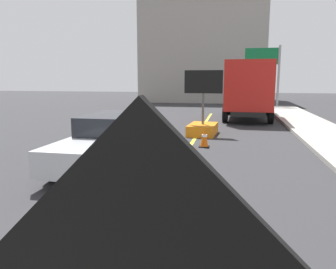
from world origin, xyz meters
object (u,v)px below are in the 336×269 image
at_px(highway_guide_sign, 269,65).
at_px(traffic_cone_far_lane, 196,160).
at_px(arrow_board_trailer, 203,123).
at_px(box_truck, 248,88).
at_px(traffic_cone_mid_lane, 188,204).
at_px(pickup_car, 115,140).
at_px(traffic_cone_curbside, 204,137).

xyz_separation_m(highway_guide_sign, traffic_cone_far_lane, (-3.60, -20.15, -3.09)).
bearing_deg(arrow_board_trailer, box_truck, 70.95).
bearing_deg(arrow_board_trailer, highway_guide_sign, 74.47).
bearing_deg(traffic_cone_mid_lane, box_truck, 84.15).
distance_m(pickup_car, traffic_cone_curbside, 3.61).
distance_m(traffic_cone_mid_lane, traffic_cone_curbside, 6.13).
xyz_separation_m(traffic_cone_far_lane, traffic_cone_curbside, (-0.07, 3.27, 0.02)).
distance_m(highway_guide_sign, traffic_cone_far_lane, 20.70).
height_order(arrow_board_trailer, traffic_cone_mid_lane, arrow_board_trailer).
height_order(pickup_car, highway_guide_sign, highway_guide_sign).
relative_size(box_truck, highway_guide_sign, 1.32).
bearing_deg(highway_guide_sign, traffic_cone_curbside, -102.27).
relative_size(arrow_board_trailer, box_truck, 0.41).
distance_m(traffic_cone_mid_lane, traffic_cone_far_lane, 2.86).
distance_m(box_truck, traffic_cone_far_lane, 12.08).
bearing_deg(pickup_car, traffic_cone_curbside, 52.07).
distance_m(arrow_board_trailer, box_truck, 6.48).
relative_size(box_truck, traffic_cone_curbside, 9.28).
height_order(traffic_cone_far_lane, traffic_cone_curbside, traffic_cone_curbside).
xyz_separation_m(pickup_car, highway_guide_sign, (5.88, 19.71, 2.73)).
bearing_deg(box_truck, arrow_board_trailer, -109.05).
xyz_separation_m(traffic_cone_mid_lane, traffic_cone_curbside, (-0.26, 6.13, 0.05)).
distance_m(pickup_car, traffic_cone_mid_lane, 4.14).
bearing_deg(traffic_cone_far_lane, arrow_board_trailer, 93.56).
bearing_deg(traffic_cone_curbside, traffic_cone_mid_lane, -87.54).
relative_size(highway_guide_sign, traffic_cone_mid_lane, 8.19).
xyz_separation_m(arrow_board_trailer, traffic_cone_mid_lane, (0.56, -8.73, -0.18)).
bearing_deg(traffic_cone_far_lane, box_truck, 81.82).
distance_m(box_truck, traffic_cone_curbside, 8.90).
distance_m(arrow_board_trailer, traffic_cone_mid_lane, 8.75).
bearing_deg(box_truck, traffic_cone_far_lane, -98.18).
height_order(arrow_board_trailer, highway_guide_sign, highway_guide_sign).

